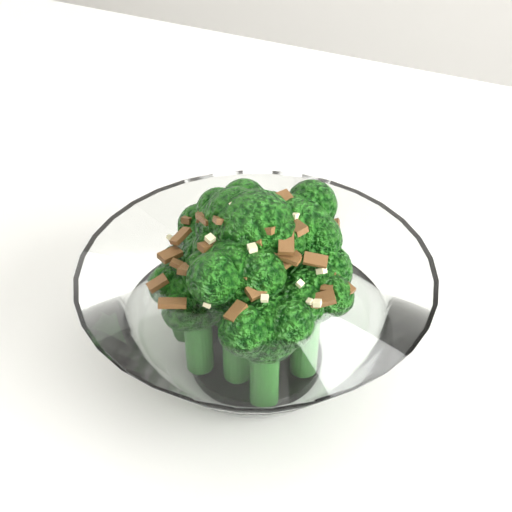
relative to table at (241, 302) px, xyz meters
The scene contains 2 objects.
table is the anchor object (origin of this frame).
broccoli_dish 0.19m from the table, 55.83° to the right, with size 0.24×0.24×0.15m.
Camera 1 is at (0.41, -0.33, 1.17)m, focal length 55.00 mm.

